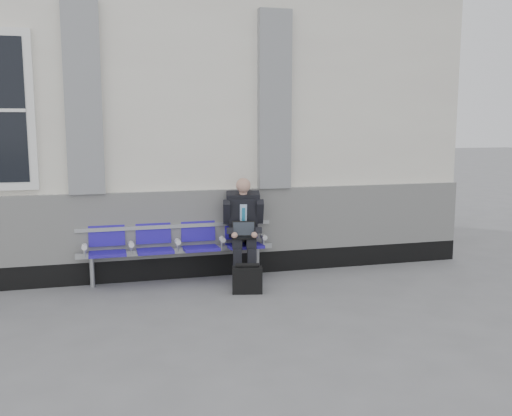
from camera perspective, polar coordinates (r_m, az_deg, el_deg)
name	(u,v)px	position (r m, az deg, el deg)	size (l,w,h in m)	color
bench	(177,240)	(7.65, -7.90, -3.24)	(2.60, 0.47, 0.91)	#9EA0A3
businessman	(243,224)	(7.65, -1.26, -1.66)	(0.58, 0.78, 1.38)	black
briefcase	(247,279)	(7.13, -0.88, -7.14)	(0.40, 0.23, 0.38)	black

